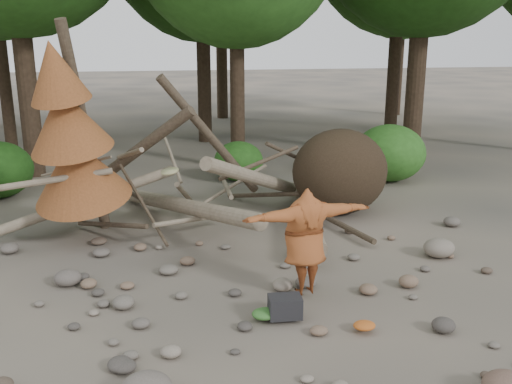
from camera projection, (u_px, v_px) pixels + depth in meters
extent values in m
plane|color=#514C44|center=(267.00, 305.00, 8.78)|extent=(120.00, 120.00, 0.00)
ellipsoid|color=#332619|center=(340.00, 172.00, 13.05)|extent=(2.20, 1.87, 1.98)
cylinder|color=gray|center=(184.00, 206.00, 11.95)|extent=(2.61, 5.11, 1.08)
cylinder|color=gray|center=(264.00, 180.00, 12.65)|extent=(3.18, 3.71, 1.90)
cylinder|color=brown|center=(125.00, 160.00, 12.36)|extent=(3.08, 1.91, 2.49)
cylinder|color=gray|center=(306.00, 211.00, 12.28)|extent=(1.13, 4.98, 0.43)
cylinder|color=brown|center=(211.00, 137.00, 12.79)|extent=(2.39, 1.03, 2.89)
cylinder|color=gray|center=(87.00, 200.00, 11.84)|extent=(3.71, 0.86, 1.20)
cylinder|color=#4C3F30|center=(111.00, 225.00, 11.56)|extent=(1.52, 1.70, 0.49)
cylinder|color=gray|center=(236.00, 184.00, 12.76)|extent=(1.57, 0.85, 0.69)
cylinder|color=#4C3F30|center=(299.00, 159.00, 13.42)|extent=(1.92, 1.25, 1.10)
cylinder|color=gray|center=(172.00, 157.00, 12.14)|extent=(0.37, 1.42, 0.85)
cylinder|color=#4C3F30|center=(337.00, 223.00, 12.16)|extent=(0.79, 2.54, 0.12)
cylinder|color=gray|center=(197.00, 219.00, 11.45)|extent=(1.78, 1.11, 0.29)
cylinder|color=#4C3F30|center=(85.00, 130.00, 11.27)|extent=(0.67, 1.13, 4.35)
cone|color=brown|center=(78.00, 168.00, 11.13)|extent=(2.06, 2.13, 1.86)
cone|color=brown|center=(66.00, 119.00, 10.65)|extent=(1.71, 1.78, 1.65)
cone|color=brown|center=(55.00, 71.00, 10.21)|extent=(1.23, 1.30, 1.41)
cylinder|color=#38281C|center=(20.00, 17.00, 15.68)|extent=(0.56, 0.56, 8.96)
cylinder|color=#38281C|center=(237.00, 51.00, 16.71)|extent=(0.44, 0.44, 7.14)
cylinder|color=#38281C|center=(421.00, 12.00, 18.05)|extent=(0.60, 0.60, 9.45)
cylinder|color=#38281C|center=(0.00, 42.00, 19.39)|extent=(0.42, 0.42, 7.56)
cylinder|color=#38281C|center=(203.00, 28.00, 21.17)|extent=(0.52, 0.52, 8.54)
cylinder|color=#38281C|center=(396.00, 34.00, 22.19)|extent=(0.50, 0.50, 8.12)
cylinder|color=#38281C|center=(221.00, 27.00, 27.38)|extent=(0.54, 0.54, 8.75)
cylinder|color=#38281C|center=(400.00, 37.00, 28.63)|extent=(0.46, 0.46, 7.84)
ellipsoid|color=#285E1B|center=(239.00, 161.00, 16.15)|extent=(1.40, 1.40, 1.12)
ellipsoid|color=#326F22|center=(390.00, 153.00, 16.08)|extent=(2.00, 2.00, 1.60)
imported|color=#984A22|center=(305.00, 241.00, 8.84)|extent=(2.16, 0.89, 1.71)
cylinder|color=#918D5C|center=(170.00, 171.00, 8.18)|extent=(0.30, 0.30, 0.10)
cube|color=black|center=(285.00, 310.00, 8.28)|extent=(0.49, 0.34, 0.32)
ellipsoid|color=#356C2B|center=(265.00, 317.00, 8.27)|extent=(0.38, 0.32, 0.14)
ellipsoid|color=#B2561E|center=(364.00, 329.00, 7.96)|extent=(0.32, 0.26, 0.11)
ellipsoid|color=gray|center=(439.00, 248.00, 10.64)|extent=(0.59, 0.53, 0.35)
ellipsoid|color=#605851|center=(68.00, 278.00, 9.45)|extent=(0.45, 0.40, 0.27)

